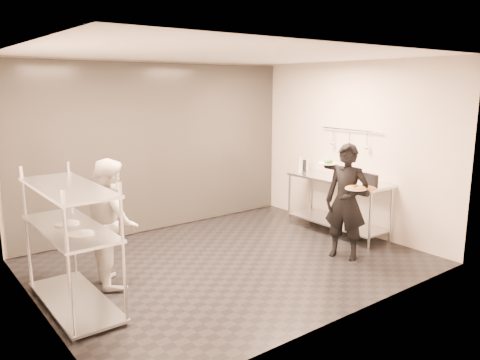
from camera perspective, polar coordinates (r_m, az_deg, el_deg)
room_shell at (r=7.21m, az=-6.75°, el=3.33°), size 5.00×4.00×2.80m
pass_rack at (r=5.43m, az=-19.91°, el=-6.84°), size 0.60×1.60×1.50m
prep_counter at (r=7.85m, az=11.78°, el=-1.92°), size 0.60×1.80×0.92m
utensil_rail at (r=7.88m, az=13.24°, el=4.87°), size 0.07×1.20×0.31m
waiter at (r=6.70m, az=12.84°, el=-2.59°), size 0.59×0.70×1.63m
chef at (r=5.92m, az=-15.38°, el=-4.94°), size 0.72×0.86×1.56m
pizza_plate_near at (r=6.45m, az=13.92°, el=-0.94°), size 0.28×0.28×0.05m
pizza_plate_far at (r=6.64m, az=15.12°, el=-1.00°), size 0.30×0.30×0.05m
salad_plate at (r=6.75m, az=10.68°, el=2.16°), size 0.29×0.29×0.07m
pos_monitor at (r=7.23m, az=15.59°, el=-0.04°), size 0.10×0.28×0.20m
bottle_green at (r=8.24m, az=7.33°, el=1.92°), size 0.08×0.08×0.27m
bottle_clear at (r=8.36m, az=8.16°, el=1.85°), size 0.07×0.07×0.22m
bottle_dark at (r=8.32m, az=7.87°, el=1.76°), size 0.06×0.06×0.20m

